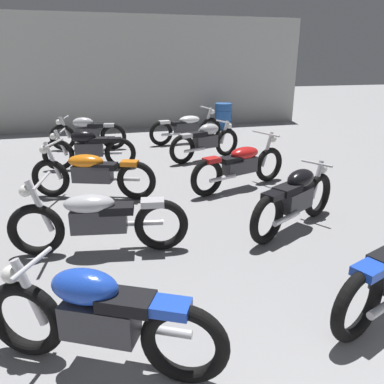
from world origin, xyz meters
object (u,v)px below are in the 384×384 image
object	(u,v)px
motorcycle_right_row_5	(187,127)
motorcycle_right_row_3	(241,165)
motorcycle_left_row_3	(92,173)
motorcycle_left_row_5	(87,132)
motorcycle_left_row_2	(98,219)
oil_drum	(223,116)
motorcycle_left_row_4	(89,148)
motorcycle_right_row_4	(206,141)
motorcycle_left_row_1	(99,317)
motorcycle_right_row_2	(296,198)

from	to	relation	value
motorcycle_right_row_5	motorcycle_right_row_3	bearing A→B (deg)	-90.98
motorcycle_left_row_3	motorcycle_left_row_5	distance (m)	3.80
motorcycle_left_row_2	oil_drum	bearing A→B (deg)	60.23
motorcycle_right_row_3	motorcycle_left_row_2	bearing A→B (deg)	-144.90
motorcycle_left_row_4	oil_drum	distance (m)	5.95
motorcycle_right_row_3	motorcycle_right_row_4	world-z (taller)	motorcycle_right_row_3
motorcycle_left_row_3	oil_drum	distance (m)	7.31
motorcycle_right_row_5	motorcycle_left_row_4	bearing A→B (deg)	-143.33
motorcycle_right_row_5	oil_drum	bearing A→B (deg)	46.77
motorcycle_right_row_3	motorcycle_left_row_1	bearing A→B (deg)	-125.70
motorcycle_left_row_3	motorcycle_right_row_3	xyz separation A→B (m)	(2.63, -0.19, 0.00)
motorcycle_right_row_2	oil_drum	xyz separation A→B (m)	(1.79, 7.82, -0.03)
motorcycle_left_row_1	motorcycle_right_row_4	distance (m)	6.51
motorcycle_left_row_2	motorcycle_right_row_2	bearing A→B (deg)	-0.17
motorcycle_left_row_2	motorcycle_left_row_4	distance (m)	3.90
motorcycle_right_row_4	motorcycle_left_row_4	bearing A→B (deg)	-177.75
motorcycle_left_row_5	motorcycle_right_row_5	bearing A→B (deg)	1.80
motorcycle_left_row_1	motorcycle_left_row_2	size ratio (longest dim) A/B	0.83
motorcycle_right_row_2	motorcycle_right_row_5	xyz separation A→B (m)	(0.01, 5.92, -0.01)
motorcycle_right_row_4	motorcycle_left_row_2	bearing A→B (deg)	-123.40
motorcycle_left_row_2	motorcycle_right_row_4	world-z (taller)	motorcycle_left_row_2
motorcycle_right_row_5	oil_drum	xyz separation A→B (m)	(1.78, 1.89, -0.03)
motorcycle_right_row_2	motorcycle_left_row_2	bearing A→B (deg)	179.83
motorcycle_left_row_3	oil_drum	xyz separation A→B (m)	(4.48, 5.78, -0.03)
motorcycle_right_row_2	motorcycle_right_row_4	distance (m)	4.02
motorcycle_left_row_2	motorcycle_left_row_1	bearing A→B (deg)	-92.33
motorcycle_left_row_1	motorcycle_left_row_3	world-z (taller)	motorcycle_left_row_3
motorcycle_left_row_3	motorcycle_right_row_4	world-z (taller)	motorcycle_left_row_3
motorcycle_left_row_1	motorcycle_left_row_2	distance (m)	1.91
motorcycle_left_row_3	motorcycle_right_row_2	bearing A→B (deg)	-37.26
motorcycle_left_row_2	motorcycle_right_row_2	distance (m)	2.67
motorcycle_left_row_5	oil_drum	bearing A→B (deg)	23.86
motorcycle_right_row_5	oil_drum	distance (m)	2.60
motorcycle_left_row_3	motorcycle_right_row_4	xyz separation A→B (m)	(2.65, 1.97, 0.01)
motorcycle_right_row_2	motorcycle_right_row_3	bearing A→B (deg)	91.70
oil_drum	motorcycle_right_row_2	bearing A→B (deg)	-102.92
motorcycle_left_row_1	motorcycle_right_row_3	world-z (taller)	motorcycle_right_row_3
motorcycle_right_row_3	motorcycle_left_row_5	bearing A→B (deg)	123.30
motorcycle_left_row_3	motorcycle_right_row_4	size ratio (longest dim) A/B	1.09
motorcycle_left_row_5	oil_drum	xyz separation A→B (m)	(4.47, 1.98, -0.03)
motorcycle_left_row_1	motorcycle_right_row_2	size ratio (longest dim) A/B	1.00
motorcycle_left_row_2	motorcycle_right_row_4	size ratio (longest dim) A/B	1.14
motorcycle_left_row_1	motorcycle_left_row_4	world-z (taller)	same
motorcycle_left_row_2	motorcycle_right_row_5	xyz separation A→B (m)	(2.69, 5.92, 0.00)
motorcycle_right_row_2	oil_drum	world-z (taller)	motorcycle_right_row_2
motorcycle_left_row_3	motorcycle_right_row_4	bearing A→B (deg)	36.66
motorcycle_left_row_2	motorcycle_right_row_3	bearing A→B (deg)	35.10
motorcycle_right_row_2	oil_drum	size ratio (longest dim) A/B	2.09
motorcycle_right_row_5	oil_drum	world-z (taller)	motorcycle_right_row_5
motorcycle_left_row_3	motorcycle_right_row_3	world-z (taller)	same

